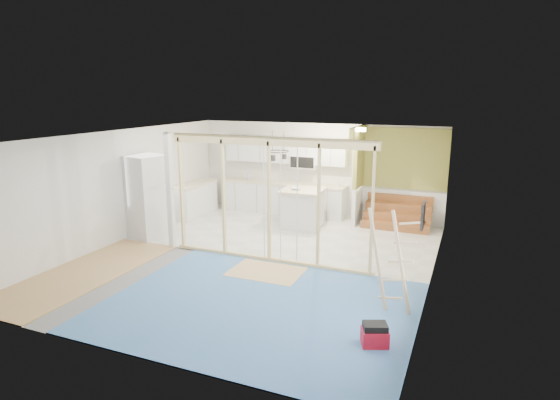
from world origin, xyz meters
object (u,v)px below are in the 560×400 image
at_px(fridge, 147,197).
at_px(toolbox, 375,335).
at_px(ladder, 392,261).
at_px(island, 302,209).

bearing_deg(fridge, toolbox, -12.28).
relative_size(fridge, toolbox, 4.56).
relative_size(toolbox, ladder, 0.26).
height_order(fridge, toolbox, fridge).
relative_size(island, toolbox, 2.51).
xyz_separation_m(island, toolbox, (2.91, -5.08, -0.34)).
distance_m(island, toolbox, 5.86).
relative_size(island, ladder, 0.66).
bearing_deg(fridge, island, 47.24).
bearing_deg(ladder, fridge, 174.12).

